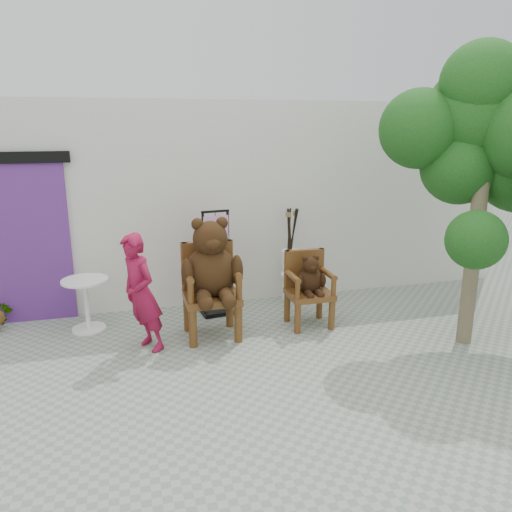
# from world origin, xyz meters

# --- Properties ---
(ground_plane) EXTENTS (60.00, 60.00, 0.00)m
(ground_plane) POSITION_xyz_m (0.00, 0.00, 0.00)
(ground_plane) COLOR gray
(ground_plane) RESTS_ON ground
(back_wall) EXTENTS (9.00, 1.00, 3.00)m
(back_wall) POSITION_xyz_m (0.00, 3.10, 1.50)
(back_wall) COLOR silver
(back_wall) RESTS_ON ground
(doorway) EXTENTS (1.40, 0.11, 2.33)m
(doorway) POSITION_xyz_m (-3.00, 2.58, 1.16)
(doorway) COLOR #5B297D
(doorway) RESTS_ON ground
(chair_big) EXTENTS (0.77, 0.82, 1.56)m
(chair_big) POSITION_xyz_m (-0.65, 1.39, 0.87)
(chair_big) COLOR #4C2C10
(chair_big) RESTS_ON ground
(chair_small) EXTENTS (0.58, 0.53, 1.01)m
(chair_small) POSITION_xyz_m (0.68, 1.44, 0.60)
(chair_small) COLOR #4C2C10
(chair_small) RESTS_ON ground
(person) EXTENTS (0.57, 0.64, 1.47)m
(person) POSITION_xyz_m (-1.52, 1.17, 0.73)
(person) COLOR maroon
(person) RESTS_ON ground
(cafe_table) EXTENTS (0.60, 0.60, 0.70)m
(cafe_table) POSITION_xyz_m (-2.22, 2.02, 0.44)
(cafe_table) COLOR white
(cafe_table) RESTS_ON ground
(display_stand) EXTENTS (0.49, 0.41, 1.51)m
(display_stand) POSITION_xyz_m (-0.44, 2.15, 0.58)
(display_stand) COLOR black
(display_stand) RESTS_ON ground
(stool_bucket) EXTENTS (0.32, 0.32, 1.46)m
(stool_bucket) POSITION_xyz_m (0.75, 2.35, 0.64)
(stool_bucket) COLOR white
(stool_bucket) RESTS_ON ground
(tree) EXTENTS (2.20, 2.08, 3.61)m
(tree) POSITION_xyz_m (2.61, 0.58, 2.56)
(tree) COLOR brown
(tree) RESTS_ON ground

